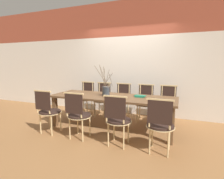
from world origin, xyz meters
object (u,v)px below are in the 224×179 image
dining_table (112,100)px  vase_centerpiece (106,91)px  chair_near_center (118,118)px  chair_far_center (122,100)px  book_stack (140,96)px

dining_table → vase_centerpiece: 0.25m
dining_table → chair_near_center: chair_near_center is taller
chair_near_center → vase_centerpiece: bearing=126.1°
chair_far_center → vase_centerpiece: bearing=80.9°
chair_far_center → dining_table: bearing=91.1°
book_stack → dining_table: bearing=-167.0°
dining_table → book_stack: 0.63m
vase_centerpiece → book_stack: size_ratio=2.75×
chair_far_center → vase_centerpiece: vase_centerpiece is taller
dining_table → vase_centerpiece: (-0.14, -0.02, 0.20)m
dining_table → chair_far_center: chair_far_center is taller
dining_table → vase_centerpiece: vase_centerpiece is taller
vase_centerpiece → chair_near_center: bearing=-53.9°
dining_table → chair_far_center: bearing=91.1°
chair_near_center → book_stack: 0.96m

